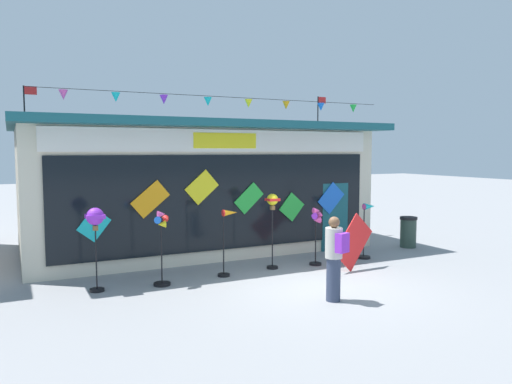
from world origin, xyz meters
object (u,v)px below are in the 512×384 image
at_px(trash_bin, 408,232).
at_px(wind_spinner_center_left, 227,235).
at_px(person_near_camera, 334,257).
at_px(wind_spinner_left, 162,241).
at_px(display_kite_on_ground, 354,242).
at_px(wind_spinner_far_right, 367,227).
at_px(wind_spinner_far_left, 95,223).
at_px(wind_spinner_center_right, 272,211).
at_px(wind_spinner_right, 316,226).
at_px(kite_shop_building, 193,185).

bearing_deg(trash_bin, wind_spinner_center_left, -173.59).
distance_m(person_near_camera, trash_bin, 6.30).
bearing_deg(wind_spinner_left, display_kite_on_ground, -8.41).
bearing_deg(wind_spinner_far_right, wind_spinner_far_left, -179.71).
relative_size(wind_spinner_center_right, trash_bin, 2.02).
distance_m(wind_spinner_left, wind_spinner_center_right, 2.97).
distance_m(wind_spinner_right, wind_spinner_far_right, 1.74).
bearing_deg(trash_bin, display_kite_on_ground, -154.77).
distance_m(wind_spinner_far_left, wind_spinner_center_right, 4.28).
bearing_deg(wind_spinner_center_left, wind_spinner_left, -174.87).
bearing_deg(wind_spinner_right, kite_shop_building, 116.13).
bearing_deg(display_kite_on_ground, wind_spinner_far_right, 38.34).
distance_m(kite_shop_building, wind_spinner_right, 4.52).
height_order(wind_spinner_far_right, person_near_camera, person_near_camera).
height_order(wind_spinner_far_left, wind_spinner_left, wind_spinner_far_left).
xyz_separation_m(wind_spinner_center_left, person_near_camera, (1.10, -2.75, -0.10)).
height_order(wind_spinner_center_left, person_near_camera, person_near_camera).
bearing_deg(wind_spinner_far_left, person_near_camera, -34.34).
relative_size(wind_spinner_left, display_kite_on_ground, 1.29).
relative_size(wind_spinner_right, person_near_camera, 0.90).
bearing_deg(wind_spinner_center_left, person_near_camera, -68.19).
bearing_deg(kite_shop_building, wind_spinner_far_right, -46.47).
distance_m(wind_spinner_far_left, person_near_camera, 4.98).
distance_m(wind_spinner_far_right, person_near_camera, 4.20).
xyz_separation_m(wind_spinner_center_right, trash_bin, (5.06, 0.56, -0.99)).
height_order(kite_shop_building, wind_spinner_right, kite_shop_building).
xyz_separation_m(kite_shop_building, wind_spinner_far_left, (-3.51, -3.91, -0.45)).
xyz_separation_m(wind_spinner_center_left, trash_bin, (6.35, 0.71, -0.51)).
height_order(wind_spinner_far_left, display_kite_on_ground, wind_spinner_far_left).
bearing_deg(wind_spinner_left, trash_bin, 6.15).
height_order(wind_spinner_far_right, trash_bin, wind_spinner_far_right).
distance_m(kite_shop_building, person_near_camera, 6.80).
relative_size(wind_spinner_left, wind_spinner_far_right, 1.09).
distance_m(wind_spinner_right, display_kite_on_ground, 1.04).
xyz_separation_m(wind_spinner_center_right, person_near_camera, (-0.19, -2.91, -0.58)).
distance_m(wind_spinner_right, trash_bin, 3.98).
relative_size(wind_spinner_far_left, wind_spinner_center_left, 1.12).
bearing_deg(wind_spinner_far_right, display_kite_on_ground, -141.66).
bearing_deg(display_kite_on_ground, wind_spinner_center_right, 150.59).
height_order(wind_spinner_center_right, wind_spinner_far_right, wind_spinner_center_right).
xyz_separation_m(wind_spinner_right, display_kite_on_ground, (0.58, -0.80, -0.33)).
xyz_separation_m(wind_spinner_left, trash_bin, (7.97, 0.86, -0.51)).
distance_m(wind_spinner_far_left, trash_bin, 9.41).
bearing_deg(wind_spinner_center_left, wind_spinner_far_right, 0.99).
bearing_deg(wind_spinner_left, wind_spinner_far_left, 172.34).
distance_m(kite_shop_building, trash_bin, 6.81).
bearing_deg(kite_shop_building, wind_spinner_far_left, -131.90).
distance_m(wind_spinner_center_right, trash_bin, 5.18).
relative_size(kite_shop_building, wind_spinner_center_right, 5.39).
distance_m(wind_spinner_center_left, wind_spinner_center_right, 1.39).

